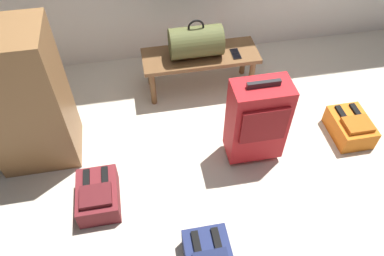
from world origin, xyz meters
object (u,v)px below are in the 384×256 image
bench (200,59)px  duffel_bag_olive (196,42)px  cell_phone (236,54)px  suitcase_upright_red (257,120)px  side_cabinet (23,100)px  backpack_orange (350,127)px  backpack_maroon (98,195)px

bench → duffel_bag_olive: 0.19m
duffel_bag_olive → cell_phone: duffel_bag_olive is taller
duffel_bag_olive → suitcase_upright_red: 0.90m
bench → suitcase_upright_red: 0.88m
side_cabinet → cell_phone: bearing=15.5°
backpack_orange → side_cabinet: size_ratio=0.35×
cell_phone → backpack_maroon: cell_phone is taller
cell_phone → backpack_maroon: bearing=-140.5°
side_cabinet → suitcase_upright_red: bearing=-11.6°
bench → backpack_maroon: bench is taller
backpack_maroon → side_cabinet: 0.83m
backpack_orange → bench: bearing=143.6°
backpack_maroon → duffel_bag_olive: bearing=50.2°
cell_phone → bench: bearing=169.3°
bench → duffel_bag_olive: (-0.04, -0.00, 0.19)m
suitcase_upright_red → cell_phone: bearing=86.2°
bench → backpack_maroon: (-0.94, -1.07, -0.22)m
bench → cell_phone: size_ratio=6.94×
duffel_bag_olive → backpack_maroon: size_ratio=1.16×
bench → backpack_orange: bench is taller
suitcase_upright_red → backpack_orange: bearing=3.0°
bench → duffel_bag_olive: duffel_bag_olive is taller
bench → cell_phone: 0.31m
backpack_orange → suitcase_upright_red: bearing=-177.0°
suitcase_upright_red → backpack_maroon: (-1.18, -0.23, -0.29)m
backpack_maroon → cell_phone: bearing=39.5°
duffel_bag_olive → backpack_orange: bearing=-35.4°
cell_phone → side_cabinet: bearing=-164.5°
side_cabinet → duffel_bag_olive: bearing=21.4°
duffel_bag_olive → side_cabinet: side_cabinet is taller
bench → backpack_maroon: size_ratio=2.63×
suitcase_upright_red → side_cabinet: bearing=168.4°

